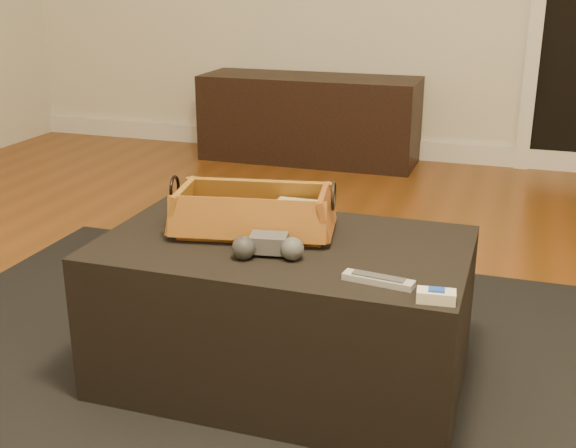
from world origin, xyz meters
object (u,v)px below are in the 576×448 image
(wicker_basket, at_px, (253,215))
(cream_gadget, at_px, (436,296))
(media_cabinet, at_px, (309,119))
(ottoman, at_px, (284,311))
(silver_remote, at_px, (378,280))
(game_controller, at_px, (268,246))
(tv_remote, at_px, (244,225))

(wicker_basket, relative_size, cream_gadget, 5.38)
(media_cabinet, distance_m, ottoman, 2.62)
(silver_remote, bearing_deg, cream_gadget, -22.43)
(ottoman, xyz_separation_m, silver_remote, (0.30, -0.19, 0.22))
(media_cabinet, relative_size, game_controller, 6.84)
(cream_gadget, bearing_deg, media_cabinet, 112.07)
(media_cabinet, height_order, tv_remote, media_cabinet)
(tv_remote, relative_size, cream_gadget, 2.64)
(silver_remote, bearing_deg, media_cabinet, 109.89)
(tv_remote, xyz_separation_m, wicker_basket, (0.02, 0.02, 0.02))
(tv_remote, height_order, silver_remote, tv_remote)
(tv_remote, xyz_separation_m, silver_remote, (0.43, -0.22, -0.02))
(silver_remote, relative_size, cream_gadget, 1.95)
(tv_remote, xyz_separation_m, game_controller, (0.12, -0.14, 0.00))
(media_cabinet, bearing_deg, wicker_basket, -76.91)
(wicker_basket, relative_size, game_controller, 2.48)
(media_cabinet, xyz_separation_m, ottoman, (0.68, -2.52, -0.04))
(tv_remote, relative_size, wicker_basket, 0.49)
(tv_remote, bearing_deg, silver_remote, -43.09)
(media_cabinet, bearing_deg, tv_remote, -77.43)
(media_cabinet, height_order, cream_gadget, media_cabinet)
(game_controller, bearing_deg, media_cabinet, 104.42)
(game_controller, bearing_deg, silver_remote, -13.71)
(ottoman, height_order, cream_gadget, cream_gadget)
(ottoman, bearing_deg, wicker_basket, 157.47)
(ottoman, xyz_separation_m, cream_gadget, (0.45, -0.25, 0.22))
(ottoman, height_order, wicker_basket, wicker_basket)
(ottoman, relative_size, silver_remote, 5.70)
(ottoman, relative_size, game_controller, 5.12)
(tv_remote, bearing_deg, wicker_basket, 30.87)
(ottoman, xyz_separation_m, game_controller, (-0.00, -0.12, 0.24))
(tv_remote, height_order, game_controller, game_controller)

